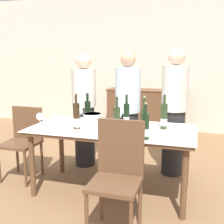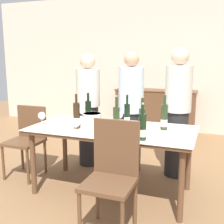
{
  "view_description": "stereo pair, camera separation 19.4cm",
  "coord_description": "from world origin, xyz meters",
  "px_view_note": "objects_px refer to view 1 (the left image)",
  "views": [
    {
      "loc": [
        0.86,
        -2.88,
        1.52
      ],
      "look_at": [
        0.0,
        0.0,
        0.93
      ],
      "focal_mm": 45.0,
      "sensor_mm": 36.0,
      "label": 1
    },
    {
      "loc": [
        1.05,
        -2.82,
        1.52
      ],
      "look_at": [
        0.0,
        0.0,
        0.93
      ],
      "focal_mm": 45.0,
      "sensor_mm": 36.0,
      "label": 2
    }
  ],
  "objects_px": {
    "wine_bottle_1": "(88,114)",
    "wine_glass_0": "(118,115)",
    "wine_glass_1": "(79,111)",
    "person_host": "(84,111)",
    "wine_bottle_0": "(164,117)",
    "wine_bottle_5": "(76,117)",
    "wine_bottle_2": "(126,115)",
    "wine_bottle_6": "(144,122)",
    "wine_glass_3": "(77,124)",
    "dining_table": "(112,134)",
    "ice_bucket": "(92,121)",
    "chair_near_front": "(118,170)",
    "sideboard_cabinet": "(146,111)",
    "chair_left_end": "(23,137)",
    "person_guest_right": "(174,112)",
    "wine_glass_2": "(40,117)",
    "wine_bottle_3": "(145,127)",
    "person_guest_left": "(128,113)",
    "wine_bottle_4": "(117,119)"
  },
  "relations": [
    {
      "from": "wine_bottle_5",
      "to": "wine_glass_3",
      "type": "relative_size",
      "value": 2.61
    },
    {
      "from": "person_guest_left",
      "to": "wine_bottle_2",
      "type": "bearing_deg",
      "value": -77.93
    },
    {
      "from": "sideboard_cabinet",
      "to": "ice_bucket",
      "type": "relative_size",
      "value": 7.82
    },
    {
      "from": "wine_bottle_0",
      "to": "wine_glass_0",
      "type": "relative_size",
      "value": 2.52
    },
    {
      "from": "wine_bottle_0",
      "to": "wine_bottle_5",
      "type": "xyz_separation_m",
      "value": [
        -0.91,
        -0.27,
        0.0
      ]
    },
    {
      "from": "wine_bottle_5",
      "to": "person_host",
      "type": "bearing_deg",
      "value": 106.77
    },
    {
      "from": "wine_glass_2",
      "to": "dining_table",
      "type": "bearing_deg",
      "value": 10.15
    },
    {
      "from": "wine_glass_3",
      "to": "person_guest_right",
      "type": "distance_m",
      "value": 1.39
    },
    {
      "from": "wine_bottle_5",
      "to": "chair_near_front",
      "type": "height_order",
      "value": "wine_bottle_5"
    },
    {
      "from": "person_host",
      "to": "chair_left_end",
      "type": "bearing_deg",
      "value": -134.25
    },
    {
      "from": "sideboard_cabinet",
      "to": "wine_bottle_3",
      "type": "distance_m",
      "value": 3.16
    },
    {
      "from": "wine_bottle_1",
      "to": "wine_glass_0",
      "type": "xyz_separation_m",
      "value": [
        0.3,
        0.21,
        -0.04
      ]
    },
    {
      "from": "wine_bottle_1",
      "to": "wine_bottle_6",
      "type": "distance_m",
      "value": 0.7
    },
    {
      "from": "wine_bottle_0",
      "to": "chair_near_front",
      "type": "xyz_separation_m",
      "value": [
        -0.3,
        -0.79,
        -0.32
      ]
    },
    {
      "from": "wine_bottle_2",
      "to": "wine_bottle_6",
      "type": "bearing_deg",
      "value": -51.34
    },
    {
      "from": "ice_bucket",
      "to": "wine_bottle_5",
      "type": "height_order",
      "value": "wine_bottle_5"
    },
    {
      "from": "dining_table",
      "to": "person_guest_right",
      "type": "bearing_deg",
      "value": 49.83
    },
    {
      "from": "wine_bottle_6",
      "to": "chair_left_end",
      "type": "height_order",
      "value": "wine_bottle_6"
    },
    {
      "from": "wine_bottle_2",
      "to": "wine_bottle_5",
      "type": "bearing_deg",
      "value": -149.68
    },
    {
      "from": "wine_bottle_6",
      "to": "chair_near_front",
      "type": "xyz_separation_m",
      "value": [
        -0.13,
        -0.49,
        -0.33
      ]
    },
    {
      "from": "chair_left_end",
      "to": "person_host",
      "type": "xyz_separation_m",
      "value": [
        0.59,
        0.6,
        0.26
      ]
    },
    {
      "from": "dining_table",
      "to": "wine_glass_1",
      "type": "relative_size",
      "value": 12.48
    },
    {
      "from": "wine_glass_1",
      "to": "person_host",
      "type": "xyz_separation_m",
      "value": [
        -0.08,
        0.36,
        -0.06
      ]
    },
    {
      "from": "sideboard_cabinet",
      "to": "ice_bucket",
      "type": "height_order",
      "value": "ice_bucket"
    },
    {
      "from": "sideboard_cabinet",
      "to": "chair_left_end",
      "type": "distance_m",
      "value": 2.9
    },
    {
      "from": "dining_table",
      "to": "ice_bucket",
      "type": "xyz_separation_m",
      "value": [
        -0.19,
        -0.11,
        0.16
      ]
    },
    {
      "from": "wine_bottle_5",
      "to": "chair_near_front",
      "type": "relative_size",
      "value": 0.4
    },
    {
      "from": "dining_table",
      "to": "chair_left_end",
      "type": "height_order",
      "value": "chair_left_end"
    },
    {
      "from": "wine_bottle_6",
      "to": "wine_bottle_5",
      "type": "bearing_deg",
      "value": 177.23
    },
    {
      "from": "wine_bottle_0",
      "to": "wine_glass_3",
      "type": "height_order",
      "value": "wine_bottle_0"
    },
    {
      "from": "wine_bottle_2",
      "to": "wine_bottle_6",
      "type": "height_order",
      "value": "wine_bottle_6"
    },
    {
      "from": "wine_bottle_1",
      "to": "wine_bottle_3",
      "type": "relative_size",
      "value": 1.06
    },
    {
      "from": "wine_glass_1",
      "to": "ice_bucket",
      "type": "bearing_deg",
      "value": -52.21
    },
    {
      "from": "wine_glass_1",
      "to": "person_host",
      "type": "distance_m",
      "value": 0.37
    },
    {
      "from": "sideboard_cabinet",
      "to": "wine_bottle_4",
      "type": "relative_size",
      "value": 4.33
    },
    {
      "from": "person_host",
      "to": "wine_bottle_5",
      "type": "bearing_deg",
      "value": -73.23
    },
    {
      "from": "wine_glass_1",
      "to": "person_host",
      "type": "height_order",
      "value": "person_host"
    },
    {
      "from": "person_host",
      "to": "person_guest_left",
      "type": "relative_size",
      "value": 0.99
    },
    {
      "from": "ice_bucket",
      "to": "chair_left_end",
      "type": "relative_size",
      "value": 0.23
    },
    {
      "from": "ice_bucket",
      "to": "person_host",
      "type": "height_order",
      "value": "person_host"
    },
    {
      "from": "person_guest_right",
      "to": "wine_glass_0",
      "type": "bearing_deg",
      "value": -139.88
    },
    {
      "from": "wine_bottle_1",
      "to": "wine_glass_0",
      "type": "distance_m",
      "value": 0.37
    },
    {
      "from": "wine_bottle_0",
      "to": "wine_bottle_2",
      "type": "bearing_deg",
      "value": 177.49
    },
    {
      "from": "wine_bottle_3",
      "to": "chair_left_end",
      "type": "distance_m",
      "value": 1.71
    },
    {
      "from": "wine_bottle_2",
      "to": "chair_near_front",
      "type": "distance_m",
      "value": 0.88
    },
    {
      "from": "dining_table",
      "to": "chair_left_end",
      "type": "xyz_separation_m",
      "value": [
        -1.2,
        0.08,
        -0.16
      ]
    },
    {
      "from": "sideboard_cabinet",
      "to": "chair_near_front",
      "type": "bearing_deg",
      "value": -84.3
    },
    {
      "from": "wine_glass_1",
      "to": "dining_table",
      "type": "bearing_deg",
      "value": -31.89
    },
    {
      "from": "chair_near_front",
      "to": "person_host",
      "type": "xyz_separation_m",
      "value": [
        -0.86,
        1.36,
        0.23
      ]
    },
    {
      "from": "wine_glass_1",
      "to": "wine_bottle_1",
      "type": "bearing_deg",
      "value": -53.47
    }
  ]
}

